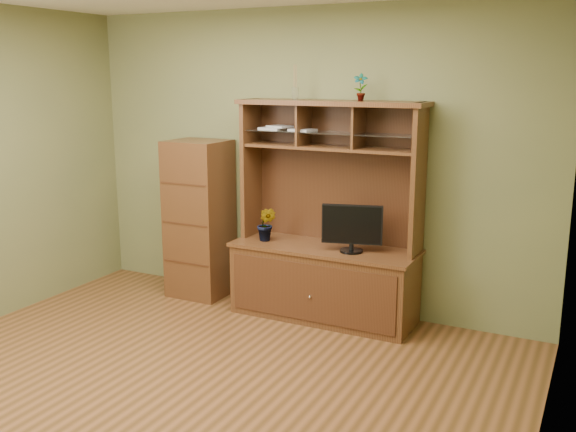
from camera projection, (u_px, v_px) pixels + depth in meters
The scene contains 8 objects.
room at pixel (172, 197), 4.08m from camera, with size 4.54×4.04×2.74m.
media_hutch at pixel (325, 260), 5.63m from camera, with size 1.66×0.61×1.90m.
monitor at pixel (352, 227), 5.36m from camera, with size 0.50×0.20×0.40m.
orchid_plant at pixel (266, 224), 5.73m from camera, with size 0.17×0.14×0.31m, color #2F561D.
top_plant at pixel (360, 87), 5.26m from camera, with size 0.12×0.08×0.23m, color #346222.
reed_diffuser at pixel (295, 86), 5.52m from camera, with size 0.06×0.06×0.30m.
magazines at pixel (284, 128), 5.64m from camera, with size 0.53×0.21×0.04m.
side_cabinet at pixel (200, 219), 6.17m from camera, with size 0.54×0.49×1.51m.
Camera 1 is at (2.47, -3.25, 2.12)m, focal length 40.00 mm.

